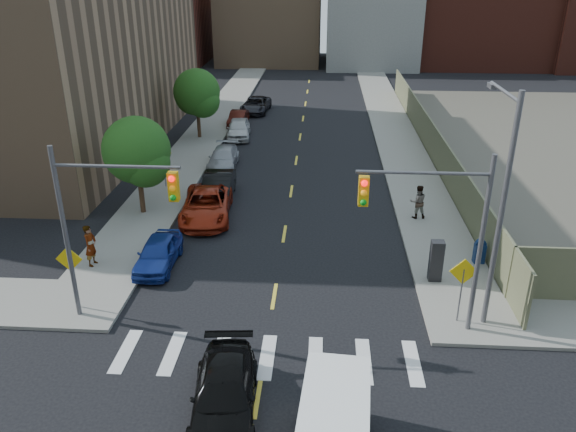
# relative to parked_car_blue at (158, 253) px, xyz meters

# --- Properties ---
(sidewalk_nw) EXTENTS (3.50, 73.00, 0.15)m
(sidewalk_nw) POSITION_rel_parked_car_blue_xyz_m (-2.25, 31.26, -0.60)
(sidewalk_nw) COLOR gray
(sidewalk_nw) RESTS_ON ground
(sidewalk_ne) EXTENTS (3.50, 73.00, 0.15)m
(sidewalk_ne) POSITION_rel_parked_car_blue_xyz_m (13.25, 31.26, -0.60)
(sidewalk_ne) COLOR gray
(sidewalk_ne) RESTS_ON ground
(fence_north) EXTENTS (0.12, 44.00, 2.50)m
(fence_north) POSITION_rel_parked_car_blue_xyz_m (15.10, 17.76, 0.57)
(fence_north) COLOR #69694A
(fence_north) RESTS_ON ground
(building_nw) EXTENTS (22.00, 30.00, 16.00)m
(building_nw) POSITION_rel_parked_car_blue_xyz_m (-16.50, 19.76, 7.32)
(building_nw) COLOR #8C6B4C
(building_nw) RESTS_ON ground
(bg_bldg_west) EXTENTS (14.00, 18.00, 12.00)m
(bg_bldg_west) POSITION_rel_parked_car_blue_xyz_m (-16.50, 59.76, 5.32)
(bg_bldg_west) COLOR #592319
(bg_bldg_west) RESTS_ON ground
(bg_bldg_midwest) EXTENTS (14.00, 16.00, 15.00)m
(bg_bldg_midwest) POSITION_rel_parked_car_blue_xyz_m (-0.50, 61.76, 6.82)
(bg_bldg_midwest) COLOR #8C6B4C
(bg_bldg_midwest) RESTS_ON ground
(bg_bldg_center) EXTENTS (12.00, 16.00, 10.00)m
(bg_bldg_center) POSITION_rel_parked_car_blue_xyz_m (13.50, 59.76, 4.32)
(bg_bldg_center) COLOR gray
(bg_bldg_center) RESTS_ON ground
(bg_bldg_east) EXTENTS (18.00, 18.00, 16.00)m
(bg_bldg_east) POSITION_rel_parked_car_blue_xyz_m (27.50, 61.76, 7.32)
(bg_bldg_east) COLOR #592319
(bg_bldg_east) RESTS_ON ground
(signal_nw) EXTENTS (4.59, 0.30, 7.00)m
(signal_nw) POSITION_rel_parked_car_blue_xyz_m (-0.48, -4.24, 3.85)
(signal_nw) COLOR #59595E
(signal_nw) RESTS_ON ground
(signal_ne) EXTENTS (4.59, 0.30, 7.00)m
(signal_ne) POSITION_rel_parked_car_blue_xyz_m (11.48, -4.24, 3.85)
(signal_ne) COLOR #59595E
(signal_ne) RESTS_ON ground
(streetlight_ne) EXTENTS (0.25, 3.70, 9.00)m
(streetlight_ne) POSITION_rel_parked_car_blue_xyz_m (13.70, -3.34, 4.54)
(streetlight_ne) COLOR #59595E
(streetlight_ne) RESTS_ON ground
(warn_sign_nw) EXTENTS (1.06, 0.06, 2.83)m
(warn_sign_nw) POSITION_rel_parked_car_blue_xyz_m (-2.30, -3.74, 1.31)
(warn_sign_nw) COLOR #59595E
(warn_sign_nw) RESTS_ON ground
(warn_sign_ne) EXTENTS (1.06, 0.06, 2.83)m
(warn_sign_ne) POSITION_rel_parked_car_blue_xyz_m (12.70, -3.74, 1.31)
(warn_sign_ne) COLOR #59595E
(warn_sign_ne) RESTS_ON ground
(warn_sign_midwest) EXTENTS (1.06, 0.06, 2.83)m
(warn_sign_midwest) POSITION_rel_parked_car_blue_xyz_m (-2.30, 9.76, 1.31)
(warn_sign_midwest) COLOR #59595E
(warn_sign_midwest) RESTS_ON ground
(tree_west_near) EXTENTS (3.66, 3.64, 5.52)m
(tree_west_near) POSITION_rel_parked_car_blue_xyz_m (-2.50, 5.80, 2.80)
(tree_west_near) COLOR #332114
(tree_west_near) RESTS_ON ground
(tree_west_far) EXTENTS (3.66, 3.64, 5.52)m
(tree_west_far) POSITION_rel_parked_car_blue_xyz_m (-2.50, 20.80, 2.80)
(tree_west_far) COLOR #332114
(tree_west_far) RESTS_ON ground
(parked_car_blue) EXTENTS (1.61, 3.99, 1.36)m
(parked_car_blue) POSITION_rel_parked_car_blue_xyz_m (0.00, 0.00, 0.00)
(parked_car_blue) COLOR navy
(parked_car_blue) RESTS_ON ground
(parked_car_black) EXTENTS (1.90, 4.84, 1.57)m
(parked_car_black) POSITION_rel_parked_car_blue_xyz_m (1.30, 8.12, 0.10)
(parked_car_black) COLOR black
(parked_car_black) RESTS_ON ground
(parked_car_red) EXTENTS (3.09, 5.76, 1.54)m
(parked_car_red) POSITION_rel_parked_car_blue_xyz_m (1.13, 5.47, 0.09)
(parked_car_red) COLOR maroon
(parked_car_red) RESTS_ON ground
(parked_car_silver) EXTENTS (1.99, 4.62, 1.33)m
(parked_car_silver) POSITION_rel_parked_car_blue_xyz_m (0.61, 13.91, -0.02)
(parked_car_silver) COLOR #999BA0
(parked_car_silver) RESTS_ON ground
(parked_car_white) EXTENTS (2.21, 4.59, 1.51)m
(parked_car_white) POSITION_rel_parked_car_blue_xyz_m (0.60, 21.22, 0.08)
(parked_car_white) COLOR silver
(parked_car_white) RESTS_ON ground
(parked_car_maroon) EXTENTS (1.46, 3.86, 1.26)m
(parked_car_maroon) POSITION_rel_parked_car_blue_xyz_m (0.00, 24.94, -0.05)
(parked_car_maroon) COLOR #3F120C
(parked_car_maroon) RESTS_ON ground
(parked_car_grey) EXTENTS (2.68, 5.20, 1.40)m
(parked_car_grey) POSITION_rel_parked_car_blue_xyz_m (0.95, 29.89, 0.02)
(parked_car_grey) COLOR black
(parked_car_grey) RESTS_ON ground
(black_sedan) EXTENTS (2.37, 4.94, 1.39)m
(black_sedan) POSITION_rel_parked_car_blue_xyz_m (4.57, -8.98, 0.02)
(black_sedan) COLOR black
(black_sedan) RESTS_ON ground
(mailbox) EXTENTS (0.51, 0.40, 1.19)m
(mailbox) POSITION_rel_parked_car_blue_xyz_m (14.65, 1.02, 0.05)
(mailbox) COLOR #0D2450
(mailbox) RESTS_ON sidewalk_ne
(payphone) EXTENTS (0.55, 0.45, 1.85)m
(payphone) POSITION_rel_parked_car_blue_xyz_m (12.35, -0.68, 0.40)
(payphone) COLOR black
(payphone) RESTS_ON sidewalk_ne
(pedestrian_west) EXTENTS (0.56, 0.77, 1.96)m
(pedestrian_west) POSITION_rel_parked_car_blue_xyz_m (-2.97, -0.33, 0.45)
(pedestrian_west) COLOR gray
(pedestrian_west) RESTS_ON sidewalk_nw
(pedestrian_east) EXTENTS (0.96, 0.78, 1.86)m
(pedestrian_east) POSITION_rel_parked_car_blue_xyz_m (12.54, 5.94, 0.40)
(pedestrian_east) COLOR gray
(pedestrian_east) RESTS_ON sidewalk_ne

